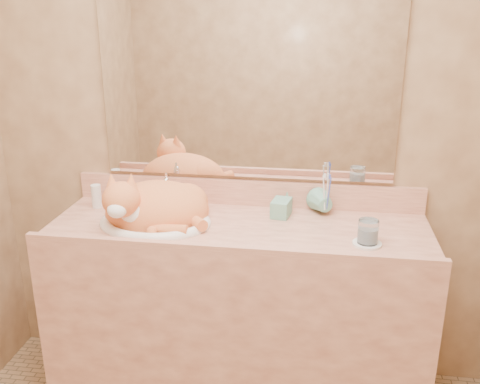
# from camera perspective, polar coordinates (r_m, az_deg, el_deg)

# --- Properties ---
(wall_back) EXTENTS (2.40, 0.02, 2.50)m
(wall_back) POSITION_cam_1_polar(r_m,az_deg,el_deg) (2.39, 0.78, 7.76)
(wall_back) COLOR brown
(wall_back) RESTS_ON ground
(vanity_counter) EXTENTS (1.60, 0.55, 0.85)m
(vanity_counter) POSITION_cam_1_polar(r_m,az_deg,el_deg) (2.44, -0.21, -12.92)
(vanity_counter) COLOR #A55F4A
(vanity_counter) RESTS_ON floor
(mirror) EXTENTS (1.30, 0.02, 0.80)m
(mirror) POSITION_cam_1_polar(r_m,az_deg,el_deg) (2.35, 0.75, 11.05)
(mirror) COLOR white
(mirror) RESTS_ON wall_back
(sink_basin) EXTENTS (0.55, 0.49, 0.15)m
(sink_basin) POSITION_cam_1_polar(r_m,az_deg,el_deg) (2.28, -9.08, -1.64)
(sink_basin) COLOR white
(sink_basin) RESTS_ON vanity_counter
(faucet) EXTENTS (0.05, 0.11, 0.16)m
(faucet) POSITION_cam_1_polar(r_m,az_deg,el_deg) (2.44, -7.85, -0.04)
(faucet) COLOR white
(faucet) RESTS_ON vanity_counter
(cat) EXTENTS (0.51, 0.45, 0.24)m
(cat) POSITION_cam_1_polar(r_m,az_deg,el_deg) (2.29, -9.28, -1.36)
(cat) COLOR #D86531
(cat) RESTS_ON sink_basin
(soap_dispenser) EXTENTS (0.09, 0.09, 0.17)m
(soap_dispenser) POSITION_cam_1_polar(r_m,az_deg,el_deg) (2.28, 4.11, -1.09)
(soap_dispenser) COLOR #6BAC93
(soap_dispenser) RESTS_ON vanity_counter
(toothbrush_cup) EXTENTS (0.14, 0.14, 0.10)m
(toothbrush_cup) POSITION_cam_1_polar(r_m,az_deg,el_deg) (2.35, 9.14, -1.54)
(toothbrush_cup) COLOR #6BAC93
(toothbrush_cup) RESTS_ON vanity_counter
(toothbrushes) EXTENTS (0.03, 0.03, 0.20)m
(toothbrushes) POSITION_cam_1_polar(r_m,az_deg,el_deg) (2.33, 9.23, 0.07)
(toothbrushes) COLOR silver
(toothbrushes) RESTS_ON toothbrush_cup
(saucer) EXTENTS (0.11, 0.11, 0.01)m
(saucer) POSITION_cam_1_polar(r_m,az_deg,el_deg) (2.13, 13.40, -5.39)
(saucer) COLOR white
(saucer) RESTS_ON vanity_counter
(water_glass) EXTENTS (0.08, 0.08, 0.09)m
(water_glass) POSITION_cam_1_polar(r_m,az_deg,el_deg) (2.11, 13.50, -4.13)
(water_glass) COLOR silver
(water_glass) RESTS_ON saucer
(lotion_bottle) EXTENTS (0.04, 0.04, 0.11)m
(lotion_bottle) POSITION_cam_1_polar(r_m,az_deg,el_deg) (2.53, -15.07, -0.43)
(lotion_bottle) COLOR silver
(lotion_bottle) RESTS_ON vanity_counter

